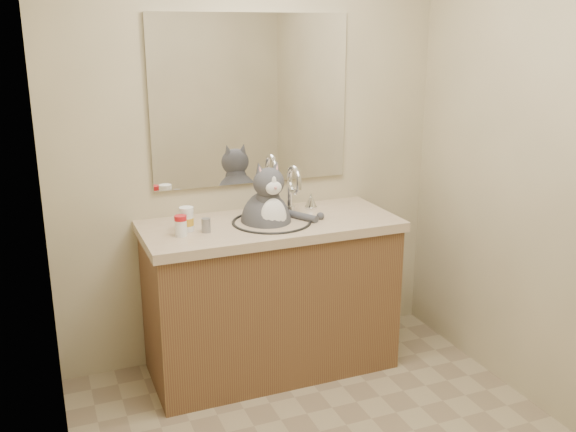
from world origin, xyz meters
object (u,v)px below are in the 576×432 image
object	(u,v)px
cat	(267,219)
pill_bottle_orange	(187,220)
grey_canister	(206,225)
pill_bottle_redcap	(181,226)

from	to	relation	value
cat	pill_bottle_orange	bearing A→B (deg)	177.10
cat	grey_canister	xyz separation A→B (m)	(-0.34, -0.06, 0.02)
grey_canister	pill_bottle_redcap	bearing A→B (deg)	-173.93
cat	pill_bottle_redcap	xyz separation A→B (m)	(-0.47, -0.07, 0.04)
cat	grey_canister	size ratio (longest dim) A/B	7.42
pill_bottle_redcap	pill_bottle_orange	bearing A→B (deg)	57.43
pill_bottle_redcap	grey_canister	distance (m)	0.13
cat	pill_bottle_redcap	size ratio (longest dim) A/B	5.12
grey_canister	pill_bottle_orange	bearing A→B (deg)	144.38
cat	grey_canister	distance (m)	0.35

